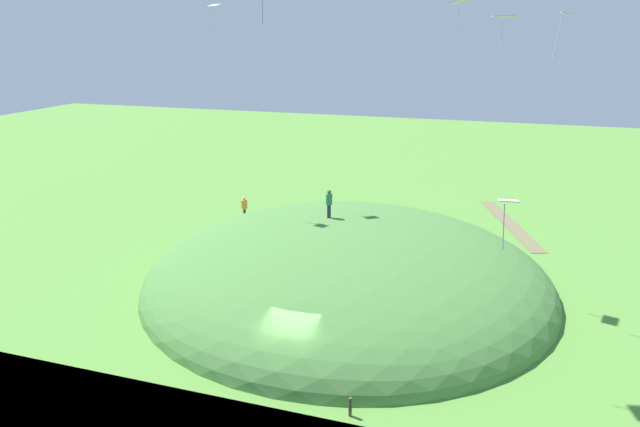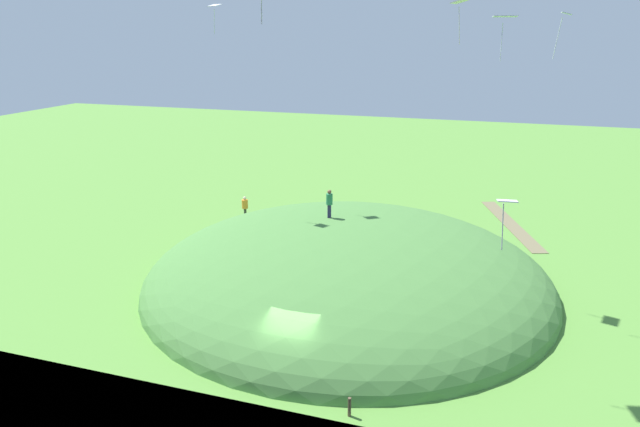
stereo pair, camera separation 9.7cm
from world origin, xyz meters
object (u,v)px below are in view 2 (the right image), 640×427
person_walking_path (245,205)px  kite_6 (215,7)px  person_near_shore (329,200)px  kite_11 (505,18)px  kite_8 (459,4)px  mooring_post (349,407)px  kite_5 (506,206)px  kite_9 (565,19)px

person_walking_path → kite_6: kite_6 is taller
person_near_shore → kite_11: (-1.51, -9.52, 10.74)m
kite_8 → kite_11: bearing=-127.5°
kite_6 → person_near_shore: bearing=-90.5°
person_walking_path → kite_6: (-5.37, -1.13, 14.22)m
person_near_shore → mooring_post: 15.28m
kite_6 → kite_11: 16.95m
mooring_post → person_walking_path: bearing=35.1°
person_near_shore → mooring_post: (-13.76, -5.01, -4.38)m
person_near_shore → mooring_post: bearing=87.4°
kite_6 → kite_8: kite_8 is taller
person_near_shore → kite_8: (0.34, -7.11, 11.52)m
person_walking_path → kite_5: 28.67m
person_near_shore → person_walking_path: size_ratio=1.02×
kite_11 → kite_5: bearing=-177.3°
person_walking_path → kite_11: (-6.94, -17.99, 13.46)m
kite_11 → kite_9: bearing=-113.9°
person_near_shore → kite_6: kite_6 is taller
person_near_shore → kite_5: bearing=101.6°
person_near_shore → kite_8: kite_8 is taller
person_near_shore → person_walking_path: person_near_shore is taller
kite_8 → mooring_post: kite_8 is taller
kite_5 → kite_11: size_ratio=0.79×
kite_5 → kite_6: 23.96m
kite_5 → kite_6: size_ratio=1.00×
kite_11 → mooring_post: bearing=159.8°
person_walking_path → kite_5: size_ratio=1.03×
kite_8 → kite_9: size_ratio=1.09×
kite_6 → mooring_post: 24.41m
kite_8 → mooring_post: size_ratio=2.68×
person_near_shore → kite_8: size_ratio=0.80×
kite_5 → kite_9: size_ratio=0.82×
person_near_shore → kite_9: (-2.69, -12.18, 10.69)m
kite_6 → mooring_post: bearing=-138.2°
kite_5 → mooring_post: 10.77m
kite_5 → kite_8: (15.29, 3.05, 6.52)m
kite_6 → kite_11: kite_6 is taller
person_walking_path → mooring_post: person_walking_path is taller
person_near_shore → kite_8: bearing=160.2°
person_walking_path → kite_5: kite_5 is taller
kite_5 → kite_8: size_ratio=0.76×
person_near_shore → person_walking_path: (5.43, 8.47, -2.71)m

